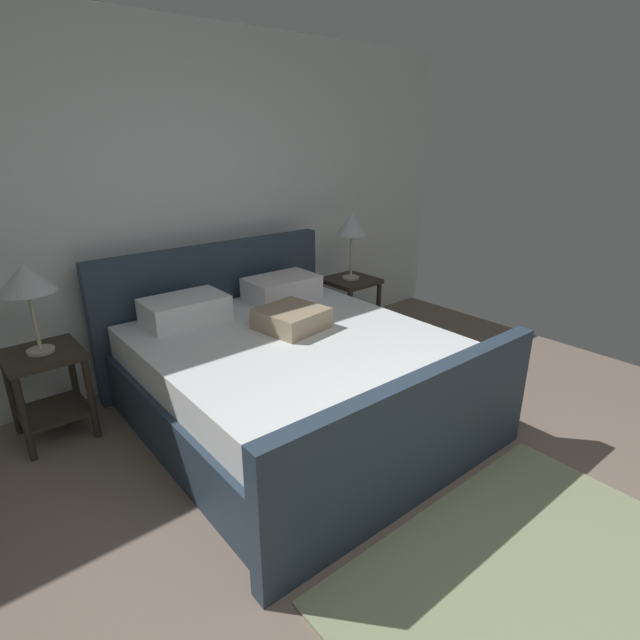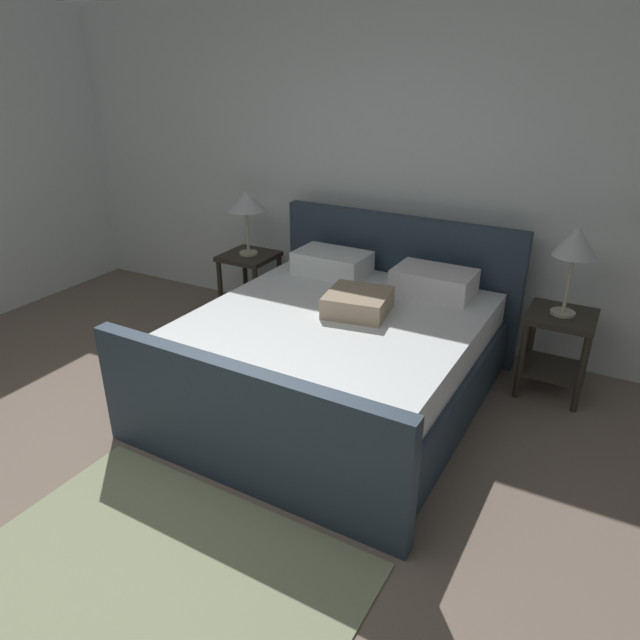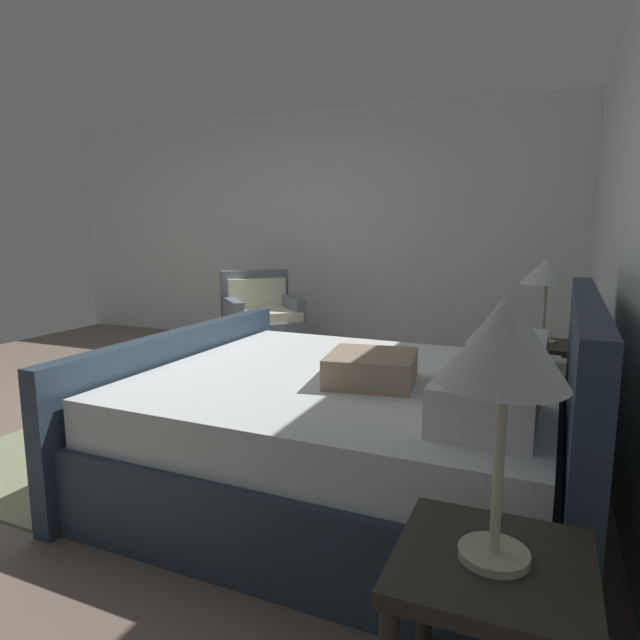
% 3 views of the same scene
% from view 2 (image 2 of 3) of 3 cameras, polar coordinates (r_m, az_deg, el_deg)
% --- Properties ---
extents(ground_plane, '(6.13, 6.24, 0.02)m').
position_cam_2_polar(ground_plane, '(3.12, -21.66, -22.14)').
color(ground_plane, '#766558').
extents(wall_back, '(6.25, 0.12, 2.64)m').
position_cam_2_polar(wall_back, '(4.85, 5.52, 14.24)').
color(wall_back, silver).
rests_on(wall_back, ground).
extents(bed, '(2.01, 2.24, 1.07)m').
position_cam_2_polar(bed, '(3.94, 1.75, -3.20)').
color(bed, '#293948').
rests_on(bed, ground).
extents(nightstand_right, '(0.44, 0.44, 0.60)m').
position_cam_2_polar(nightstand_right, '(4.29, 22.35, -1.85)').
color(nightstand_right, '#2E2920').
rests_on(nightstand_right, ground).
extents(table_lamp_right, '(0.27, 0.27, 0.61)m').
position_cam_2_polar(table_lamp_right, '(4.06, 23.90, 6.89)').
color(table_lamp_right, '#B7B293').
rests_on(table_lamp_right, nightstand_right).
extents(nightstand_left, '(0.44, 0.44, 0.60)m').
position_cam_2_polar(nightstand_left, '(5.19, -6.93, 4.40)').
color(nightstand_left, '#2E2920').
rests_on(nightstand_left, ground).
extents(table_lamp_left, '(0.33, 0.33, 0.56)m').
position_cam_2_polar(table_lamp_left, '(5.01, -7.31, 11.45)').
color(table_lamp_left, '#B7B293').
rests_on(table_lamp_left, nightstand_left).
extents(area_rug, '(1.84, 1.20, 0.01)m').
position_cam_2_polar(area_rug, '(3.00, -15.29, -23.01)').
color(area_rug, gray).
rests_on(area_rug, ground).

